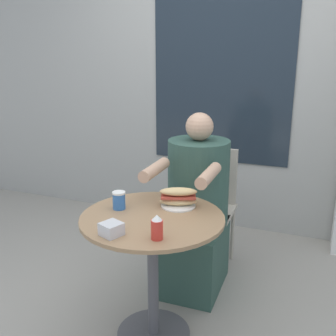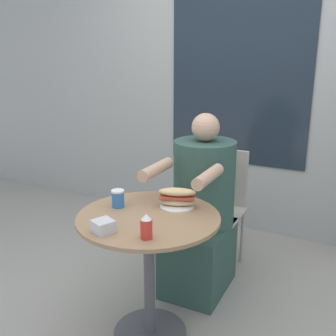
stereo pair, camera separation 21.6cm
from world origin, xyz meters
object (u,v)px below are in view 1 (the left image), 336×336
seated_diner (196,215)px  sandwich_on_plate (178,198)px  drink_cup (119,200)px  diner_chair (210,196)px  cafe_table (153,249)px  condiment_bottle (157,227)px

seated_diner → sandwich_on_plate: bearing=92.1°
drink_cup → sandwich_on_plate: bearing=28.2°
sandwich_on_plate → seated_diner: bearing=93.5°
diner_chair → sandwich_on_plate: 0.80m
cafe_table → drink_cup: 0.32m
seated_diner → sandwich_on_plate: 0.49m
sandwich_on_plate → drink_cup: (-0.28, -0.15, -0.00)m
condiment_bottle → drink_cup: bearing=142.4°
seated_diner → drink_cup: 0.67m
cafe_table → diner_chair: 0.94m
diner_chair → drink_cup: (-0.26, -0.91, 0.25)m
cafe_table → diner_chair: size_ratio=0.86×
seated_diner → drink_cup: size_ratio=12.28×
sandwich_on_plate → drink_cup: 0.32m
sandwich_on_plate → drink_cup: sandwich_on_plate is taller
sandwich_on_plate → condiment_bottle: (0.05, -0.41, 0.01)m
sandwich_on_plate → diner_chair: bearing=92.1°
seated_diner → cafe_table: bearing=83.5°
cafe_table → condiment_bottle: condiment_bottle is taller
diner_chair → seated_diner: size_ratio=0.74×
drink_cup → condiment_bottle: condiment_bottle is taller
seated_diner → condiment_bottle: seated_diner is taller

